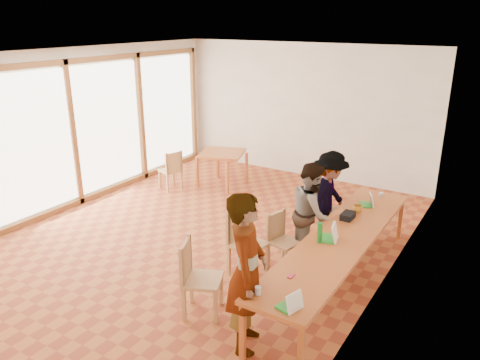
% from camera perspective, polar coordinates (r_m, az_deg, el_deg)
% --- Properties ---
extents(ground, '(8.00, 8.00, 0.00)m').
position_cam_1_polar(ground, '(7.96, -4.95, -7.07)').
color(ground, '#AF592A').
rests_on(ground, ground).
extents(wall_back, '(6.00, 0.10, 3.00)m').
position_cam_1_polar(wall_back, '(10.78, 7.77, 8.32)').
color(wall_back, white).
rests_on(wall_back, ground).
extents(wall_right, '(0.10, 8.00, 3.00)m').
position_cam_1_polar(wall_right, '(6.16, 17.59, -0.86)').
color(wall_right, white).
rests_on(wall_right, ground).
extents(window_wall, '(0.10, 8.00, 3.00)m').
position_cam_1_polar(window_wall, '(9.46, -19.81, 5.81)').
color(window_wall, white).
rests_on(window_wall, ground).
extents(ceiling, '(6.00, 8.00, 0.04)m').
position_cam_1_polar(ceiling, '(7.15, -5.67, 15.16)').
color(ceiling, white).
rests_on(ceiling, wall_back).
extents(communal_table, '(0.80, 4.00, 0.75)m').
position_cam_1_polar(communal_table, '(6.44, 12.16, -7.17)').
color(communal_table, '#C9632C').
rests_on(communal_table, ground).
extents(side_table, '(0.90, 0.90, 0.75)m').
position_cam_1_polar(side_table, '(10.15, -2.22, 2.96)').
color(side_table, '#C9632C').
rests_on(side_table, ground).
extents(chair_near, '(0.60, 0.60, 0.52)m').
position_cam_1_polar(chair_near, '(5.85, -5.63, -10.86)').
color(chair_near, tan).
rests_on(chair_near, ground).
extents(chair_mid, '(0.51, 0.51, 0.52)m').
position_cam_1_polar(chair_mid, '(6.70, 0.32, -6.60)').
color(chair_mid, tan).
rests_on(chair_mid, ground).
extents(chair_far, '(0.46, 0.46, 0.44)m').
position_cam_1_polar(chair_far, '(6.96, 4.92, -6.52)').
color(chair_far, tan).
rests_on(chair_far, ground).
extents(chair_empty, '(0.52, 0.52, 0.49)m').
position_cam_1_polar(chair_empty, '(7.97, 11.09, -2.93)').
color(chair_empty, tan).
rests_on(chair_empty, ground).
extents(chair_spare, '(0.51, 0.51, 0.45)m').
position_cam_1_polar(chair_spare, '(10.01, -8.28, 1.66)').
color(chair_spare, tan).
rests_on(chair_spare, ground).
extents(person_near, '(0.68, 0.79, 1.84)m').
position_cam_1_polar(person_near, '(5.13, 0.83, -11.22)').
color(person_near, gray).
rests_on(person_near, ground).
extents(person_mid, '(0.84, 0.92, 1.55)m').
position_cam_1_polar(person_mid, '(7.03, 8.72, -3.99)').
color(person_mid, gray).
rests_on(person_mid, ground).
extents(person_far, '(0.61, 1.02, 1.55)m').
position_cam_1_polar(person_far, '(7.62, 10.84, -2.21)').
color(person_far, gray).
rests_on(person_far, ground).
extents(laptop_near, '(0.25, 0.27, 0.19)m').
position_cam_1_polar(laptop_near, '(4.88, 6.28, -14.79)').
color(laptop_near, green).
rests_on(laptop_near, communal_table).
extents(laptop_mid, '(0.29, 0.31, 0.23)m').
position_cam_1_polar(laptop_mid, '(6.29, 11.01, -6.66)').
color(laptop_mid, green).
rests_on(laptop_mid, communal_table).
extents(laptop_far, '(0.28, 0.29, 0.20)m').
position_cam_1_polar(laptop_far, '(7.52, 15.41, -2.63)').
color(laptop_far, green).
rests_on(laptop_far, communal_table).
extents(yellow_mug, '(0.18, 0.18, 0.11)m').
position_cam_1_polar(yellow_mug, '(7.23, 14.16, -3.43)').
color(yellow_mug, '#C07F23').
rests_on(yellow_mug, communal_table).
extents(green_bottle, '(0.07, 0.07, 0.28)m').
position_cam_1_polar(green_bottle, '(6.16, 9.69, -6.35)').
color(green_bottle, '#177526').
rests_on(green_bottle, communal_table).
extents(clear_glass, '(0.07, 0.07, 0.09)m').
position_cam_1_polar(clear_glass, '(5.07, 2.20, -13.32)').
color(clear_glass, silver).
rests_on(clear_glass, communal_table).
extents(condiment_cup, '(0.08, 0.08, 0.06)m').
position_cam_1_polar(condiment_cup, '(7.97, 16.82, -1.70)').
color(condiment_cup, white).
rests_on(condiment_cup, communal_table).
extents(pink_phone, '(0.05, 0.10, 0.01)m').
position_cam_1_polar(pink_phone, '(5.42, 6.24, -11.57)').
color(pink_phone, '#BA2B45').
rests_on(pink_phone, communal_table).
extents(black_pouch, '(0.16, 0.26, 0.09)m').
position_cam_1_polar(black_pouch, '(6.98, 13.00, -4.27)').
color(black_pouch, black).
rests_on(black_pouch, communal_table).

